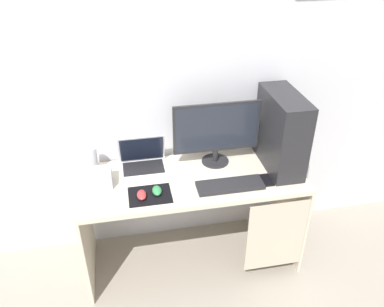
{
  "coord_description": "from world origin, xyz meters",
  "views": [
    {
      "loc": [
        -0.4,
        -2.03,
        2.19
      ],
      "look_at": [
        0.0,
        0.0,
        0.9
      ],
      "focal_mm": 36.4,
      "sensor_mm": 36.0,
      "label": 1
    }
  ],
  "objects": [
    {
      "name": "ground_plane",
      "position": [
        0.0,
        0.0,
        0.0
      ],
      "size": [
        8.0,
        8.0,
        0.0
      ],
      "primitive_type": "plane",
      "color": "#9E9384"
    },
    {
      "name": "wall_back",
      "position": [
        0.0,
        0.33,
        1.3
      ],
      "size": [
        4.0,
        0.05,
        2.6
      ],
      "color": "silver",
      "rests_on": "ground_plane"
    },
    {
      "name": "desk",
      "position": [
        0.02,
        -0.01,
        0.58
      ],
      "size": [
        1.45,
        0.59,
        0.72
      ],
      "color": "beige",
      "rests_on": "ground_plane"
    },
    {
      "name": "pc_tower",
      "position": [
        0.6,
        0.03,
        0.98
      ],
      "size": [
        0.2,
        0.47,
        0.51
      ],
      "primitive_type": "cube",
      "color": "#232326",
      "rests_on": "desk"
    },
    {
      "name": "monitor",
      "position": [
        0.19,
        0.14,
        0.97
      ],
      "size": [
        0.58,
        0.19,
        0.44
      ],
      "color": "#232326",
      "rests_on": "desk"
    },
    {
      "name": "laptop",
      "position": [
        -0.3,
        0.16,
        0.77
      ],
      "size": [
        0.31,
        0.25,
        0.23
      ],
      "color": "white",
      "rests_on": "desk"
    },
    {
      "name": "speaker",
      "position": [
        -0.63,
        0.19,
        0.82
      ],
      "size": [
        0.07,
        0.07,
        0.18
      ],
      "primitive_type": "cylinder",
      "color": "silver",
      "rests_on": "desk"
    },
    {
      "name": "projector",
      "position": [
        -0.61,
        0.03,
        0.78
      ],
      "size": [
        0.2,
        0.14,
        0.1
      ],
      "primitive_type": "cube",
      "color": "#B7BCC6",
      "rests_on": "desk"
    },
    {
      "name": "keyboard",
      "position": [
        0.21,
        -0.15,
        0.74
      ],
      "size": [
        0.42,
        0.14,
        0.02
      ],
      "primitive_type": "cube",
      "color": "#232326",
      "rests_on": "desk"
    },
    {
      "name": "mousepad",
      "position": [
        -0.29,
        -0.14,
        0.73
      ],
      "size": [
        0.26,
        0.2,
        0.0
      ],
      "primitive_type": "cube",
      "color": "black",
      "rests_on": "desk"
    },
    {
      "name": "mouse_left",
      "position": [
        -0.24,
        -0.13,
        0.75
      ],
      "size": [
        0.06,
        0.1,
        0.03
      ],
      "primitive_type": "ellipsoid",
      "color": "#338C4C",
      "rests_on": "mousepad"
    },
    {
      "name": "mouse_right",
      "position": [
        -0.34,
        -0.16,
        0.75
      ],
      "size": [
        0.06,
        0.1,
        0.03
      ],
      "primitive_type": "ellipsoid",
      "color": "#B23333",
      "rests_on": "mousepad"
    },
    {
      "name": "cell_phone",
      "position": [
        0.46,
        -0.13,
        0.73
      ],
      "size": [
        0.07,
        0.13,
        0.01
      ],
      "primitive_type": "cube",
      "color": "black",
      "rests_on": "desk"
    }
  ]
}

